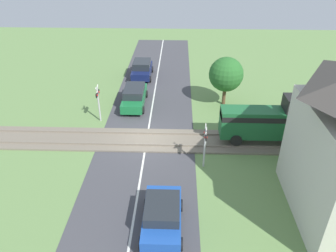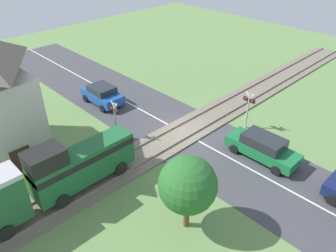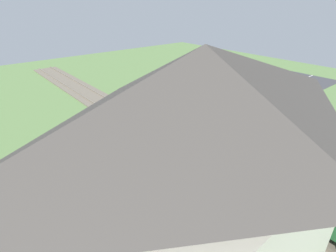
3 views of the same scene
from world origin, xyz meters
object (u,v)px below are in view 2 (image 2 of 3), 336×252
at_px(car_far_side, 102,94).
at_px(crossing_signal_east_approach, 115,115).
at_px(car_near_crossing, 263,147).
at_px(train, 2,200).
at_px(crossing_signal_west_approach, 248,105).
at_px(pedestrian_by_station, 29,182).

bearing_deg(car_far_side, crossing_signal_east_approach, 155.23).
xyz_separation_m(car_near_crossing, crossing_signal_east_approach, (7.97, 5.12, 1.02)).
bearing_deg(crossing_signal_east_approach, train, 107.79).
xyz_separation_m(car_near_crossing, crossing_signal_west_approach, (2.69, -2.24, 1.02)).
height_order(train, car_near_crossing, train).
relative_size(train, pedestrian_by_station, 8.54).
relative_size(car_far_side, crossing_signal_east_approach, 1.30).
height_order(car_near_crossing, crossing_signal_east_approach, crossing_signal_east_approach).
distance_m(train, car_near_crossing, 14.41).
height_order(car_far_side, crossing_signal_east_approach, crossing_signal_east_approach).
bearing_deg(car_far_side, pedestrian_by_station, 123.83).
distance_m(car_near_crossing, car_far_side, 13.15).
xyz_separation_m(car_far_side, pedestrian_by_station, (-5.84, 8.71, -0.06)).
distance_m(crossing_signal_west_approach, crossing_signal_east_approach, 9.06).
bearing_deg(train, car_near_crossing, -111.75).
bearing_deg(crossing_signal_west_approach, pedestrian_by_station, 72.72).
distance_m(car_far_side, crossing_signal_west_approach, 11.41).
xyz_separation_m(train, car_near_crossing, (-5.33, -13.35, -1.06)).
bearing_deg(crossing_signal_west_approach, crossing_signal_east_approach, 54.36).
distance_m(car_far_side, crossing_signal_east_approach, 5.45).
bearing_deg(train, crossing_signal_east_approach, -72.21).
relative_size(train, crossing_signal_west_approach, 4.89).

